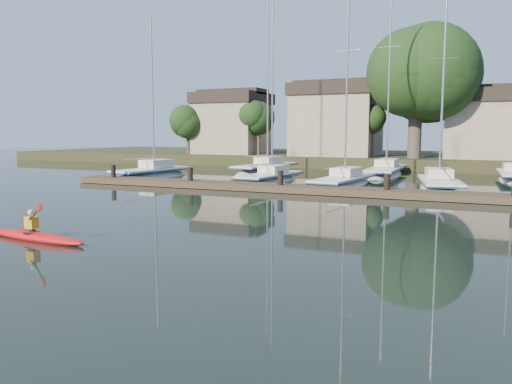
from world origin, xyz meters
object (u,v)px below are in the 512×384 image
at_px(sailboat_0, 153,180).
at_px(sailboat_3, 439,193).
at_px(kayak, 35,235).
at_px(sailboat_1, 271,185).
at_px(sailboat_5, 266,174).
at_px(sailboat_2, 343,189).
at_px(sailboat_6, 385,178).
at_px(dock, 331,190).

relative_size(sailboat_0, sailboat_3, 0.99).
xyz_separation_m(kayak, sailboat_1, (-0.16, 20.13, -0.34)).
distance_m(sailboat_0, sailboat_5, 10.08).
distance_m(sailboat_1, sailboat_2, 5.27).
relative_size(sailboat_2, sailboat_5, 0.90).
xyz_separation_m(sailboat_3, sailboat_5, (-14.49, 8.04, -0.00)).
bearing_deg(sailboat_6, sailboat_2, -97.33).
height_order(sailboat_5, sailboat_6, sailboat_6).
bearing_deg(sailboat_0, sailboat_2, 7.01).
height_order(kayak, sailboat_0, sailboat_0).
relative_size(sailboat_1, sailboat_3, 0.99).
distance_m(dock, sailboat_3, 7.03).
relative_size(sailboat_0, sailboat_6, 0.77).
relative_size(sailboat_1, sailboat_2, 0.91).
xyz_separation_m(sailboat_1, sailboat_3, (10.87, -0.21, -0.02)).
xyz_separation_m(sailboat_0, sailboat_3, (20.32, 0.18, 0.02)).
bearing_deg(kayak, sailboat_2, 80.01).
bearing_deg(sailboat_2, kayak, -98.43).
distance_m(dock, sailboat_6, 13.20).
distance_m(kayak, sailboat_0, 21.97).
height_order(sailboat_0, sailboat_6, sailboat_6).
relative_size(sailboat_3, sailboat_6, 0.78).
distance_m(sailboat_0, sailboat_3, 20.33).
bearing_deg(sailboat_3, sailboat_1, 169.36).
xyz_separation_m(dock, sailboat_2, (-0.34, 4.16, -0.38)).
xyz_separation_m(dock, sailboat_1, (-5.57, 4.82, -0.38)).
bearing_deg(sailboat_2, sailboat_5, 142.36).
height_order(dock, sailboat_2, sailboat_2).
relative_size(kayak, dock, 0.13).
xyz_separation_m(sailboat_1, sailboat_6, (6.35, 8.35, -0.02)).
bearing_deg(sailboat_5, kayak, -74.86).
bearing_deg(sailboat_3, sailboat_0, 170.96).
relative_size(sailboat_2, sailboat_3, 1.09).
distance_m(sailboat_2, sailboat_3, 5.66).
bearing_deg(dock, kayak, -109.45).
bearing_deg(sailboat_0, kayak, -55.99).
bearing_deg(sailboat_3, dock, -148.56).
height_order(dock, sailboat_0, sailboat_0).
xyz_separation_m(dock, sailboat_3, (5.30, 4.61, -0.40)).
distance_m(dock, sailboat_0, 15.67).
bearing_deg(sailboat_1, sailboat_0, -171.57).
bearing_deg(dock, sailboat_2, 94.69).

